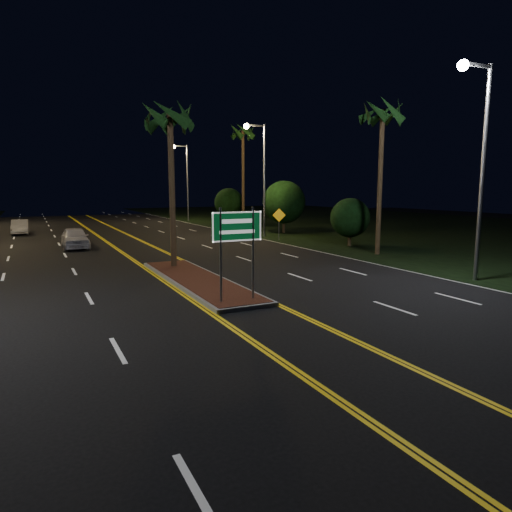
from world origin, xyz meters
TOP-DOWN VIEW (x-y plane):
  - ground at (0.00, 0.00)m, footprint 120.00×120.00m
  - grass_right at (30.00, 25.00)m, footprint 40.00×110.00m
  - median_island at (0.00, 7.00)m, footprint 2.25×10.25m
  - highway_sign at (0.00, 2.80)m, footprint 1.80×0.08m
  - streetlight_right_near at (10.61, 2.00)m, footprint 1.91×0.44m
  - streetlight_right_mid at (10.61, 22.00)m, footprint 1.91×0.44m
  - streetlight_right_far at (10.61, 42.00)m, footprint 1.91×0.44m
  - palm_median at (0.00, 10.50)m, footprint 2.40×2.40m
  - palm_right_near at (12.50, 10.00)m, footprint 2.40×2.40m
  - palm_right_far at (12.80, 30.00)m, footprint 2.40×2.40m
  - shrub_near at (13.50, 14.00)m, footprint 2.70×2.70m
  - shrub_mid at (14.00, 24.00)m, footprint 3.78×3.78m
  - shrub_far at (13.80, 36.00)m, footprint 3.24×3.24m
  - car_near at (-3.64, 21.20)m, footprint 2.12×4.89m
  - car_far at (-7.05, 33.22)m, footprint 1.98×4.41m
  - warning_sign at (10.80, 19.17)m, footprint 0.99×0.32m

SIDE VIEW (x-z plane):
  - ground at x=0.00m, z-range 0.00..0.00m
  - grass_right at x=30.00m, z-range 0.00..0.01m
  - median_island at x=0.00m, z-range 0.00..0.17m
  - car_far at x=-7.05m, z-range 0.00..1.46m
  - car_near at x=-3.64m, z-range 0.00..1.63m
  - warning_sign at x=10.80m, z-range 0.36..2.80m
  - shrub_near at x=13.50m, z-range 0.30..3.60m
  - shrub_far at x=13.80m, z-range 0.36..4.32m
  - highway_sign at x=0.00m, z-range 0.80..4.00m
  - shrub_mid at x=14.00m, z-range 0.42..5.04m
  - streetlight_right_near at x=10.61m, z-range 1.16..10.16m
  - streetlight_right_mid at x=10.61m, z-range 1.16..10.16m
  - streetlight_right_far at x=10.61m, z-range 1.16..10.16m
  - palm_median at x=0.00m, z-range 3.13..11.43m
  - palm_right_near at x=12.50m, z-range 3.56..12.86m
  - palm_right_far at x=12.80m, z-range 3.99..14.29m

